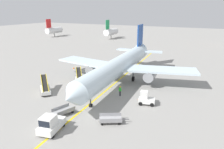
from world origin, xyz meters
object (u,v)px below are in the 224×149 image
Objects in this scene: baggage_tug_near_wing at (146,99)px; belt_loader_forward_hold at (79,80)px; pushback_tug at (51,124)px; safety_cone_nose_right at (74,68)px; airliner at (120,65)px; baggage_cart_empty_trailing at (63,111)px; belt_loader_aft_hold at (45,89)px; ground_crew_marshaller at (120,91)px; baggage_cart_loaded at (111,119)px; safety_cone_nose_left at (139,98)px.

belt_loader_forward_hold is at bearing 167.30° from baggage_tug_near_wing.
pushback_tug is at bearing -66.02° from belt_loader_forward_hold.
safety_cone_nose_right is (-14.13, 23.18, -0.77)m from pushback_tug.
pushback_tug reaches higher than baggage_tug_near_wing.
airliner reaches higher than baggage_tug_near_wing.
airliner reaches higher than pushback_tug.
baggage_tug_near_wing reaches higher than baggage_cart_empty_trailing.
belt_loader_forward_hold is (-6.79, 15.27, -0.22)m from pushback_tug.
belt_loader_aft_hold is at bearing 148.75° from baggage_cart_empty_trailing.
belt_loader_aft_hold is (-9.16, 8.72, -0.22)m from pushback_tug.
belt_loader_forward_hold is 6.97m from belt_loader_aft_hold.
baggage_cart_loaded is at bearing -72.91° from ground_crew_marshaller.
ground_crew_marshaller is (2.93, -6.32, -2.51)m from airliner.
baggage_cart_empty_trailing is at bearing -129.24° from safety_cone_nose_left.
ground_crew_marshaller is at bearing -65.11° from airliner.
baggage_tug_near_wing reaches higher than ground_crew_marshaller.
safety_cone_nose_left is (3.31, 0.02, -0.69)m from ground_crew_marshaller.
baggage_tug_near_wing is (7.68, -7.53, -2.49)m from airliner.
baggage_cart_empty_trailing is (7.62, -4.62, -0.31)m from belt_loader_aft_hold.
belt_loader_aft_hold reaches higher than baggage_cart_empty_trailing.
baggage_cart_loaded reaches higher than safety_cone_nose_right.
airliner is 14.30m from belt_loader_aft_hold.
pushback_tug is at bearing -69.36° from baggage_cart_empty_trailing.
airliner is at bearing 134.73° from safety_cone_nose_left.
pushback_tug is 27.16m from safety_cone_nose_right.
ground_crew_marshaller is (2.66, 13.28, -0.08)m from pushback_tug.
pushback_tug reaches higher than safety_cone_nose_right.
pushback_tug reaches higher than safety_cone_nose_left.
airliner is at bearing 50.75° from belt_loader_aft_hold.
belt_loader_aft_hold is at bearing -163.15° from safety_cone_nose_left.
belt_loader_aft_hold is 10.30× the size of safety_cone_nose_left.
belt_loader_forward_hold is at bearing -47.16° from safety_cone_nose_right.
baggage_cart_empty_trailing is at bearing -94.71° from airliner.
ground_crew_marshaller is at bearing 65.39° from baggage_cart_empty_trailing.
airliner is 13.40× the size of baggage_tug_near_wing.
baggage_tug_near_wing reaches higher than baggage_cart_loaded.
baggage_cart_loaded is 0.96× the size of baggage_cart_empty_trailing.
airliner is 9.43m from safety_cone_nose_left.
baggage_cart_loaded and baggage_cart_empty_trailing have the same top height.
baggage_tug_near_wing reaches higher than safety_cone_nose_right.
ground_crew_marshaller is at bearing -11.86° from belt_loader_forward_hold.
airliner is 80.31× the size of safety_cone_nose_left.
baggage_cart_loaded is 8.70m from ground_crew_marshaller.
baggage_cart_empty_trailing is at bearing -114.61° from ground_crew_marshaller.
belt_loader_forward_hold is 10.66× the size of safety_cone_nose_left.
baggage_cart_loaded is at bearing -14.60° from belt_loader_aft_hold.
safety_cone_nose_right is (-12.59, 19.09, -0.25)m from baggage_cart_empty_trailing.
baggage_tug_near_wing is 5.99× the size of safety_cone_nose_left.
pushback_tug is at bearing -58.64° from safety_cone_nose_right.
safety_cone_nose_right is at bearing 152.71° from baggage_tug_near_wing.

